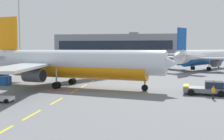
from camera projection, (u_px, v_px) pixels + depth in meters
ground at (202, 80)px, 54.12m from camera, size 400.00×400.00×0.00m
apron_paint_markings at (95, 80)px, 54.03m from camera, size 8.00×93.21×0.01m
airliner_foreground at (72, 63)px, 43.64m from camera, size 34.62×33.89×12.20m
pushback_tug at (207, 88)px, 36.43m from camera, size 6.37×3.90×2.08m
airliner_mid_left at (203, 57)px, 78.35m from camera, size 28.72×30.85×11.82m
ground_crew_worker at (213, 92)px, 33.21m from camera, size 0.34×0.67×1.65m
uld_cargo_container at (5, 81)px, 45.68m from camera, size 1.81×1.78×1.60m
apron_light_mast_near at (19, 19)px, 87.17m from camera, size 1.80×1.80×26.48m
terminal_satellite at (116, 46)px, 172.80m from camera, size 78.06×20.34×16.90m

